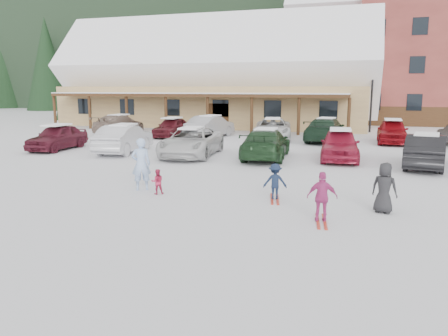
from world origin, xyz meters
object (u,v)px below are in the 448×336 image
(lamp_post, at_px, (372,86))
(parked_car_7, at_px, (119,124))
(parked_car_5, at_px, (426,151))
(bystander_dark, at_px, (384,188))
(parked_car_8, at_px, (172,127))
(parked_car_9, at_px, (210,127))
(day_lodge, at_px, (214,83))
(parked_car_10, at_px, (273,129))
(parked_car_4, at_px, (340,145))
(parked_car_3, at_px, (266,144))
(parked_car_1, at_px, (124,139))
(parked_car_11, at_px, (326,130))
(toddler_red, at_px, (157,182))
(parked_car_2, at_px, (192,142))
(child_navy, at_px, (275,182))
(parked_car_0, at_px, (57,137))
(adult_skier, at_px, (141,164))
(child_magenta, at_px, (322,197))
(parked_car_12, at_px, (392,131))

(lamp_post, xyz_separation_m, parked_car_7, (-18.46, -7.01, -2.89))
(parked_car_5, bearing_deg, bystander_dark, 84.62)
(lamp_post, distance_m, parked_car_7, 19.96)
(parked_car_8, bearing_deg, parked_car_9, 12.53)
(day_lodge, bearing_deg, parked_car_10, -54.03)
(lamp_post, height_order, parked_car_4, lamp_post)
(parked_car_9, bearing_deg, parked_car_8, 19.90)
(bystander_dark, bearing_deg, day_lodge, -44.36)
(parked_car_3, bearing_deg, day_lodge, -68.30)
(parked_car_4, bearing_deg, parked_car_9, 138.32)
(parked_car_1, relative_size, parked_car_8, 1.15)
(lamp_post, distance_m, parked_car_11, 8.41)
(parked_car_3, relative_size, parked_car_4, 1.15)
(toddler_red, distance_m, parked_car_3, 8.62)
(day_lodge, relative_size, parked_car_2, 5.47)
(child_navy, relative_size, parked_car_10, 0.22)
(lamp_post, bearing_deg, parked_car_4, -96.54)
(parked_car_0, distance_m, parked_car_11, 16.68)
(adult_skier, height_order, parked_car_8, adult_skier)
(lamp_post, xyz_separation_m, adult_skier, (-7.97, -23.33, -2.72))
(child_magenta, xyz_separation_m, parked_car_3, (-3.58, 9.90, 0.07))
(child_magenta, bearing_deg, parked_car_7, -54.99)
(bystander_dark, relative_size, parked_car_2, 0.27)
(parked_car_0, relative_size, parked_car_9, 0.89)
(bystander_dark, distance_m, parked_car_2, 12.20)
(lamp_post, distance_m, parked_car_12, 7.59)
(parked_car_3, relative_size, parked_car_5, 1.13)
(lamp_post, bearing_deg, parked_car_0, -137.76)
(parked_car_3, distance_m, parked_car_12, 10.61)
(child_magenta, distance_m, parked_car_11, 17.91)
(parked_car_10, bearing_deg, parked_car_8, 175.05)
(child_navy, xyz_separation_m, parked_car_5, (5.34, 7.55, 0.17))
(day_lodge, xyz_separation_m, parked_car_3, (8.93, -18.65, -3.20))
(toddler_red, relative_size, parked_car_10, 0.16)
(parked_car_0, distance_m, parked_car_3, 12.09)
(adult_skier, xyz_separation_m, parked_car_4, (6.29, 8.68, -0.15))
(parked_car_0, xyz_separation_m, parked_car_1, (4.25, 0.10, 0.05))
(child_navy, xyz_separation_m, bystander_dark, (3.24, -0.58, 0.15))
(bystander_dark, height_order, parked_car_11, parked_car_11)
(lamp_post, xyz_separation_m, bystander_dark, (-0.05, -23.84, -2.90))
(child_magenta, distance_m, parked_car_8, 21.15)
(parked_car_4, xyz_separation_m, parked_car_11, (-1.20, 7.29, 0.02))
(parked_car_0, relative_size, parked_car_7, 0.83)
(parked_car_5, bearing_deg, parked_car_11, -50.23)
(child_magenta, bearing_deg, parked_car_4, -97.54)
(toddler_red, height_order, parked_car_3, parked_car_3)
(lamp_post, xyz_separation_m, parked_car_3, (-5.24, -15.33, -2.88))
(lamp_post, height_order, child_magenta, lamp_post)
(day_lodge, bearing_deg, parked_car_11, -43.44)
(parked_car_2, distance_m, parked_car_5, 11.16)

